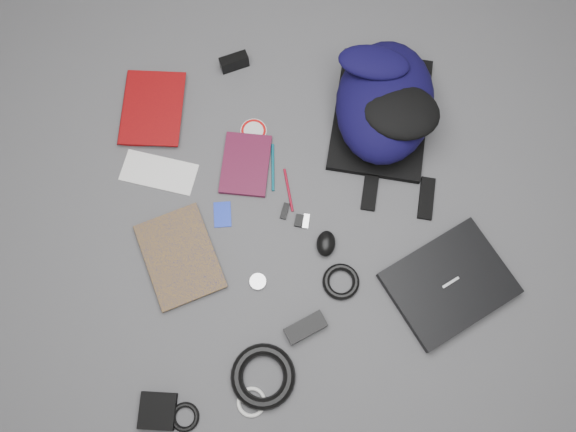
{
  "coord_description": "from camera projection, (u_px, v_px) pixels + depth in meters",
  "views": [
    {
      "loc": [
        -0.08,
        -0.47,
        1.63
      ],
      "look_at": [
        0.0,
        0.0,
        0.02
      ],
      "focal_mm": 35.0,
      "sensor_mm": 36.0,
      "label": 1
    }
  ],
  "objects": [
    {
      "name": "comic_book",
      "position": [
        148.0,
        269.0,
        1.64
      ],
      "size": [
        0.26,
        0.31,
        0.02
      ],
      "primitive_type": "imported",
      "rotation": [
        0.0,
        0.0,
        0.23
      ],
      "color": "#B07C0C",
      "rests_on": "ground"
    },
    {
      "name": "headphone_right",
      "position": [
        258.0,
        282.0,
        1.64
      ],
      "size": [
        0.05,
        0.05,
        0.01
      ],
      "primitive_type": "cylinder",
      "rotation": [
        0.0,
        0.0,
        0.0
      ],
      "color": "#BCBCBE",
      "rests_on": "ground"
    },
    {
      "name": "laptop",
      "position": [
        449.0,
        283.0,
        1.63
      ],
      "size": [
        0.41,
        0.36,
        0.03
      ],
      "primitive_type": "cube",
      "rotation": [
        0.0,
        0.0,
        0.38
      ],
      "color": "black",
      "rests_on": "ground"
    },
    {
      "name": "white_cable_coil",
      "position": [
        251.0,
        402.0,
        1.54
      ],
      "size": [
        0.09,
        0.09,
        0.01
      ],
      "primitive_type": "torus",
      "rotation": [
        0.0,
        0.0,
        -0.11
      ],
      "color": "white",
      "rests_on": "ground"
    },
    {
      "name": "headphone_left",
      "position": [
        202.0,
        284.0,
        1.64
      ],
      "size": [
        0.06,
        0.06,
        0.01
      ],
      "primitive_type": "cylinder",
      "rotation": [
        0.0,
        0.0,
        0.06
      ],
      "color": "silver",
      "rests_on": "ground"
    },
    {
      "name": "pouch",
      "position": [
        158.0,
        411.0,
        1.53
      ],
      "size": [
        0.12,
        0.12,
        0.03
      ],
      "primitive_type": "cube",
      "rotation": [
        0.0,
        0.0,
        -0.21
      ],
      "color": "black",
      "rests_on": "ground"
    },
    {
      "name": "compact_camera",
      "position": [
        234.0,
        62.0,
        1.82
      ],
      "size": [
        0.1,
        0.05,
        0.05
      ],
      "primitive_type": "cube",
      "rotation": [
        0.0,
        0.0,
        0.21
      ],
      "color": "black",
      "rests_on": "ground"
    },
    {
      "name": "usb_silver",
      "position": [
        306.0,
        221.0,
        1.69
      ],
      "size": [
        0.03,
        0.05,
        0.01
      ],
      "primitive_type": "cube",
      "rotation": [
        0.0,
        0.0,
        -0.29
      ],
      "color": "silver",
      "rests_on": "ground"
    },
    {
      "name": "power_brick",
      "position": [
        306.0,
        328.0,
        1.59
      ],
      "size": [
        0.13,
        0.09,
        0.03
      ],
      "primitive_type": "cube",
      "rotation": [
        0.0,
        0.0,
        0.33
      ],
      "color": "black",
      "rests_on": "ground"
    },
    {
      "name": "pen_red",
      "position": [
        288.0,
        190.0,
        1.72
      ],
      "size": [
        0.01,
        0.14,
        0.01
      ],
      "primitive_type": "cylinder",
      "rotation": [
        1.57,
        0.0,
        0.02
      ],
      "color": "maroon",
      "rests_on": "ground"
    },
    {
      "name": "sticker_disc",
      "position": [
        254.0,
        131.0,
        1.78
      ],
      "size": [
        0.09,
        0.09,
        0.0
      ],
      "primitive_type": "cylinder",
      "rotation": [
        0.0,
        0.0,
        -0.05
      ],
      "color": "silver",
      "rests_on": "ground"
    },
    {
      "name": "key_fob",
      "position": [
        299.0,
        221.0,
        1.69
      ],
      "size": [
        0.04,
        0.04,
        0.01
      ],
      "primitive_type": "cube",
      "rotation": [
        0.0,
        0.0,
        -0.38
      ],
      "color": "black",
      "rests_on": "ground"
    },
    {
      "name": "id_badge",
      "position": [
        222.0,
        214.0,
        1.7
      ],
      "size": [
        0.06,
        0.08,
        0.0
      ],
      "primitive_type": "cube",
      "rotation": [
        0.0,
        0.0,
        -0.09
      ],
      "color": "#1B35CD",
      "rests_on": "ground"
    },
    {
      "name": "ground",
      "position": [
        288.0,
        218.0,
        1.7
      ],
      "size": [
        4.0,
        4.0,
        0.0
      ],
      "primitive_type": "plane",
      "color": "#4F4F51",
      "rests_on": "ground"
    },
    {
      "name": "power_cord_coil",
      "position": [
        263.0,
        376.0,
        1.55
      ],
      "size": [
        0.2,
        0.2,
        0.04
      ],
      "primitive_type": "torus",
      "rotation": [
        0.0,
        0.0,
        -0.11
      ],
      "color": "black",
      "rests_on": "ground"
    },
    {
      "name": "dvd_case",
      "position": [
        246.0,
        164.0,
        1.74
      ],
      "size": [
        0.19,
        0.23,
        0.02
      ],
      "primitive_type": "cube",
      "rotation": [
        0.0,
        0.0,
        -0.26
      ],
      "color": "#440D22",
      "rests_on": "ground"
    },
    {
      "name": "cable_coil",
      "position": [
        341.0,
        282.0,
        1.63
      ],
      "size": [
        0.14,
        0.14,
        0.02
      ],
      "primitive_type": "torus",
      "rotation": [
        0.0,
        0.0,
        -0.33
      ],
      "color": "black",
      "rests_on": "ground"
    },
    {
      "name": "pen_teal",
      "position": [
        273.0,
        167.0,
        1.74
      ],
      "size": [
        0.03,
        0.15,
        0.01
      ],
      "primitive_type": "cylinder",
      "rotation": [
        1.57,
        0.0,
        -0.14
      ],
      "color": "#0B5869",
      "rests_on": "ground"
    },
    {
      "name": "textbook_red",
      "position": [
        122.0,
        107.0,
        1.79
      ],
      "size": [
        0.24,
        0.29,
        0.03
      ],
      "primitive_type": "imported",
      "rotation": [
        0.0,
        0.0,
        -0.2
      ],
      "color": "maroon",
      "rests_on": "ground"
    },
    {
      "name": "earbud_coil",
      "position": [
        185.0,
        417.0,
        1.53
      ],
      "size": [
        0.08,
        0.08,
        0.01
      ],
      "primitive_type": "torus",
      "rotation": [
        0.0,
        0.0,
        -0.02
      ],
      "color": "black",
      "rests_on": "ground"
    },
    {
      "name": "usb_black",
      "position": [
        285.0,
        211.0,
        1.7
      ],
      "size": [
        0.04,
        0.05,
        0.01
      ],
      "primitive_type": "cube",
      "rotation": [
        0.0,
        0.0,
        -0.42
      ],
      "color": "black",
      "rests_on": "ground"
    },
    {
      "name": "envelope",
      "position": [
        159.0,
        172.0,
        1.74
      ],
      "size": [
        0.25,
        0.18,
        0.0
      ],
      "primitive_type": "cube",
      "rotation": [
        0.0,
        0.0,
        -0.39
      ],
      "color": "white",
      "rests_on": "ground"
    },
    {
      "name": "mouse",
      "position": [
        326.0,
        244.0,
        1.66
      ],
      "size": [
        0.08,
        0.09,
        0.04
      ],
      "primitive_type": "ellipsoid",
      "rotation": [
        0.0,
        0.0,
        -0.29
      ],
      "color": "black",
      "rests_on": "ground"
    },
    {
      "name": "backpack",
      "position": [
        385.0,
        102.0,
        1.71
      ],
      "size": [
        0.45,
        0.54,
        0.19
      ],
      "primitive_type": null,
      "rotation": [
        0.0,
        0.0,
        -0.32
      ],
      "color": "black",
      "rests_on": "ground"
    }
  ]
}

